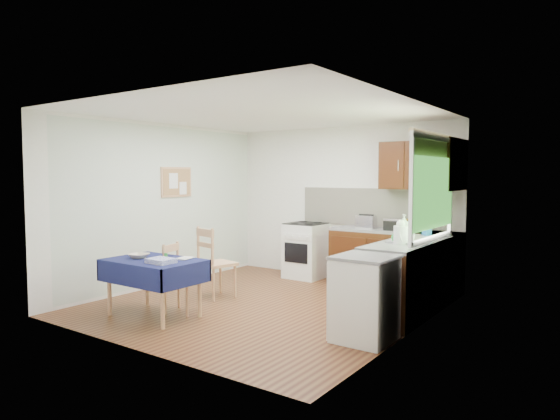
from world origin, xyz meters
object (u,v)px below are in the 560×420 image
Objects in this scene: dining_table at (154,268)px; dish_rack at (407,241)px; sandwich_press at (396,224)px; kettle at (401,233)px; chair_near at (179,276)px; toaster at (366,222)px; chair_far at (214,260)px.

dish_rack is (2.50, 1.73, 0.34)m from dining_table.
kettle is (0.61, -1.35, 0.04)m from sandwich_press.
dining_table is 1.33× the size of chair_near.
dining_table is 0.35m from chair_near.
sandwich_press reaches higher than chair_near.
toaster reaches higher than sandwich_press.
toaster is at bearing -40.54° from chair_near.
chair_near is 2.88× the size of sandwich_press.
dish_rack reaches higher than dining_table.
chair_near is at bearing -151.10° from kettle.
toaster is 0.95× the size of sandwich_press.
toaster is at bearing -113.66° from chair_far.
sandwich_press is (1.75, 2.65, 0.53)m from chair_near.
chair_near is at bearing 47.09° from dining_table.
chair_near is at bearing -116.46° from toaster.
sandwich_press is at bearing -121.64° from chair_far.
toaster is at bearing 128.84° from kettle.
dining_table is 3.06m from dish_rack.
dish_rack is at bearing 12.70° from dining_table.
chair_near is 3.03× the size of kettle.
sandwich_press is at bearing 114.10° from kettle.
toaster is (1.39, 2.95, 0.41)m from dining_table.
toaster is 0.48m from sandwich_press.
chair_far is 3.51× the size of toaster.
toaster is 1.65m from dish_rack.
dish_rack is (1.11, -1.22, -0.08)m from toaster.
sandwich_press reaches higher than dining_table.
dish_rack is at bearing -73.91° from chair_near.
dish_rack is (0.63, -1.23, -0.06)m from sandwich_press.
dining_table is 4.03× the size of kettle.
kettle reaches higher than toaster.
chair_far is 1.16× the size of chair_near.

